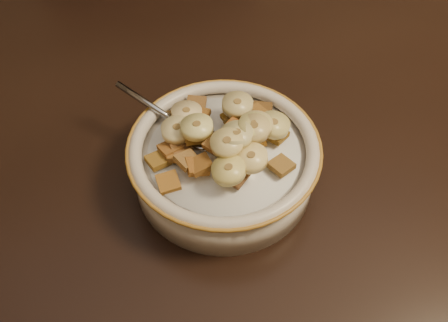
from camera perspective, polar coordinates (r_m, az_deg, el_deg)
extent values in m
cube|color=black|center=(0.57, 13.95, -2.13)|extent=(1.43, 0.95, 0.04)
cube|color=black|center=(1.02, -6.76, 11.99)|extent=(0.52, 0.52, 1.06)
cylinder|color=beige|center=(0.51, 0.00, -0.57)|extent=(0.18, 0.18, 0.04)
cylinder|color=white|center=(0.49, 0.00, 1.01)|extent=(0.15, 0.15, 0.00)
ellipsoid|color=#969AA5|center=(0.50, -2.81, 2.76)|extent=(0.05, 0.05, 0.01)
cube|color=brown|center=(0.51, -3.51, 5.22)|extent=(0.03, 0.03, 0.01)
cube|color=brown|center=(0.51, 3.74, 5.34)|extent=(0.03, 0.03, 0.01)
cube|color=brown|center=(0.49, -6.13, 1.45)|extent=(0.03, 0.03, 0.01)
cube|color=brown|center=(0.46, -2.69, -0.40)|extent=(0.02, 0.02, 0.01)
cube|color=brown|center=(0.49, 3.69, 3.53)|extent=(0.03, 0.03, 0.01)
cube|color=#99571B|center=(0.47, -6.39, -2.44)|extent=(0.02, 0.02, 0.01)
cube|color=brown|center=(0.51, 1.09, 4.99)|extent=(0.03, 0.03, 0.01)
cube|color=brown|center=(0.46, 1.38, -1.68)|extent=(0.03, 0.03, 0.01)
cube|color=brown|center=(0.46, -3.07, -0.61)|extent=(0.02, 0.02, 0.01)
cube|color=brown|center=(0.52, 4.00, 5.64)|extent=(0.03, 0.03, 0.01)
cube|color=#9B631B|center=(0.48, 3.34, 2.28)|extent=(0.02, 0.02, 0.01)
cube|color=brown|center=(0.48, -7.55, 0.09)|extent=(0.03, 0.03, 0.01)
cube|color=brown|center=(0.47, 6.57, -0.51)|extent=(0.03, 0.03, 0.01)
cube|color=brown|center=(0.50, -5.33, 3.33)|extent=(0.03, 0.03, 0.01)
cube|color=olive|center=(0.47, -0.84, 1.92)|extent=(0.03, 0.03, 0.01)
cube|color=olive|center=(0.47, -4.16, 0.09)|extent=(0.03, 0.03, 0.01)
cube|color=brown|center=(0.48, -4.94, 1.45)|extent=(0.02, 0.02, 0.01)
cube|color=brown|center=(0.53, 4.27, 5.73)|extent=(0.03, 0.03, 0.01)
cube|color=brown|center=(0.51, 2.34, 5.19)|extent=(0.03, 0.03, 0.01)
cube|color=olive|center=(0.46, 1.06, -0.23)|extent=(0.02, 0.02, 0.01)
cube|color=brown|center=(0.53, -3.22, 6.44)|extent=(0.03, 0.03, 0.01)
cube|color=#91631C|center=(0.50, 5.97, 3.03)|extent=(0.03, 0.03, 0.01)
cube|color=brown|center=(0.51, -2.95, 5.16)|extent=(0.03, 0.03, 0.01)
cube|color=brown|center=(0.49, 3.12, 3.25)|extent=(0.03, 0.03, 0.01)
cube|color=brown|center=(0.51, -5.38, 4.94)|extent=(0.02, 0.02, 0.01)
cube|color=brown|center=(0.48, -3.41, 2.86)|extent=(0.02, 0.02, 0.01)
cube|color=olive|center=(0.50, 1.51, 4.59)|extent=(0.03, 0.03, 0.01)
cube|color=brown|center=(0.48, 1.22, 3.69)|extent=(0.03, 0.03, 0.01)
cube|color=brown|center=(0.48, -5.20, 0.79)|extent=(0.03, 0.03, 0.01)
cylinder|color=beige|center=(0.51, -4.30, 5.47)|extent=(0.04, 0.04, 0.01)
cylinder|color=#EED58D|center=(0.45, 3.09, 0.34)|extent=(0.04, 0.04, 0.01)
cylinder|color=#FFE697|center=(0.48, 3.72, 4.13)|extent=(0.04, 0.04, 0.01)
cylinder|color=#F0E18A|center=(0.46, 0.35, 2.03)|extent=(0.04, 0.04, 0.01)
cylinder|color=#DCCA6E|center=(0.49, 5.73, 4.12)|extent=(0.04, 0.04, 0.01)
cylinder|color=#DED480|center=(0.47, 3.53, 3.95)|extent=(0.03, 0.03, 0.01)
cylinder|color=beige|center=(0.49, -5.40, 3.56)|extent=(0.04, 0.04, 0.01)
cylinder|color=#F5E484|center=(0.47, -3.12, 3.88)|extent=(0.04, 0.04, 0.01)
cylinder|color=#D4BC80|center=(0.47, 3.45, 3.72)|extent=(0.04, 0.04, 0.01)
cylinder|color=#E7D788|center=(0.46, 1.48, 2.96)|extent=(0.04, 0.04, 0.01)
cylinder|color=#FBEC7D|center=(0.45, 0.52, -1.07)|extent=(0.04, 0.04, 0.01)
cylinder|color=#C8B384|center=(0.50, 1.55, 6.44)|extent=(0.04, 0.04, 0.01)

